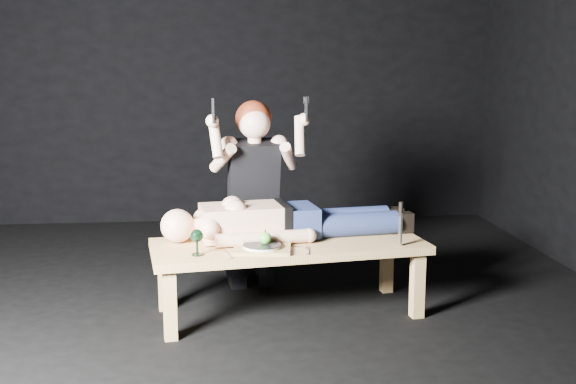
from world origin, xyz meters
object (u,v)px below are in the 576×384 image
object	(u,v)px
table	(289,278)
serving_tray	(262,249)
goblet	(197,242)
carving_knife	(401,224)
lying_man	(291,216)
kneeling_woman	(252,193)

from	to	relation	value
table	serving_tray	bearing A→B (deg)	-142.13
goblet	carving_knife	world-z (taller)	carving_knife
table	serving_tray	distance (m)	0.34
serving_tray	goblet	size ratio (longest dim) A/B	2.18
table	carving_knife	size ratio (longest dim) A/B	6.20
table	carving_knife	world-z (taller)	carving_knife
lying_man	kneeling_woman	xyz separation A→B (m)	(-0.23, 0.37, 0.08)
lying_man	goblet	xyz separation A→B (m)	(-0.57, -0.39, -0.05)
table	lying_man	bearing A→B (deg)	71.50
carving_knife	kneeling_woman	bearing A→B (deg)	133.56
carving_knife	serving_tray	bearing A→B (deg)	174.25
serving_tray	goblet	world-z (taller)	goblet
kneeling_woman	carving_knife	size ratio (longest dim) A/B	5.00
kneeling_woman	carving_knife	distance (m)	1.08
lying_man	goblet	size ratio (longest dim) A/B	10.71
table	lying_man	xyz separation A→B (m)	(0.03, 0.15, 0.35)
goblet	serving_tray	bearing A→B (deg)	9.58
lying_man	carving_knife	xyz separation A→B (m)	(0.62, -0.29, 0.00)
kneeling_woman	serving_tray	distance (m)	0.73
lying_man	serving_tray	distance (m)	0.41
lying_man	serving_tray	bearing A→B (deg)	-129.36
table	kneeling_woman	size ratio (longest dim) A/B	1.24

